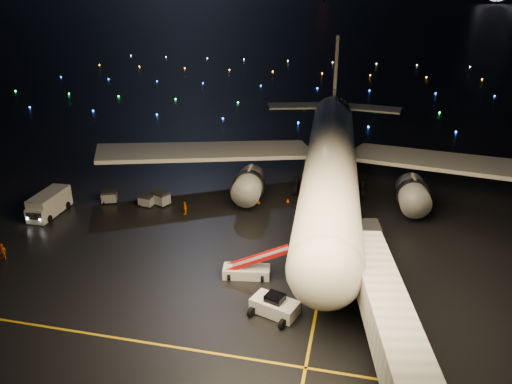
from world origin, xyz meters
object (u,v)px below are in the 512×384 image
at_px(crew_c, 185,208).
at_px(airliner, 333,126).
at_px(belt_loader, 246,262).
at_px(service_truck, 50,203).
at_px(pushback_tug, 275,304).
at_px(baggage_cart_0, 146,201).
at_px(crew_b, 2,252).
at_px(baggage_cart_2, 109,197).
at_px(baggage_cart_1, 161,198).

bearing_deg(crew_c, airliner, 113.38).
bearing_deg(crew_c, belt_loader, 29.53).
bearing_deg(service_truck, pushback_tug, -25.34).
bearing_deg(service_truck, baggage_cart_0, 22.58).
bearing_deg(pushback_tug, crew_c, 149.08).
bearing_deg(baggage_cart_0, crew_b, -113.56).
bearing_deg(crew_b, baggage_cart_2, 84.64).
distance_m(pushback_tug, belt_loader, 6.78).
height_order(pushback_tug, service_truck, service_truck).
relative_size(crew_c, baggage_cart_1, 0.80).
bearing_deg(baggage_cart_1, pushback_tug, -22.04).
xyz_separation_m(service_truck, baggage_cart_2, (5.70, 4.85, -0.64)).
bearing_deg(baggage_cart_0, crew_c, -6.01).
relative_size(airliner, crew_c, 37.71).
xyz_separation_m(airliner, baggage_cart_1, (-21.63, -10.31, -8.47)).
bearing_deg(baggage_cart_2, service_truck, -160.87).
height_order(airliner, baggage_cart_0, airliner).
xyz_separation_m(belt_loader, baggage_cart_0, (-17.19, 13.83, -0.91)).
bearing_deg(baggage_cart_2, pushback_tug, -57.19).
bearing_deg(pushback_tug, baggage_cart_0, 156.64).
xyz_separation_m(airliner, belt_loader, (-6.18, -25.01, -7.73)).
bearing_deg(pushback_tug, service_truck, 174.92).
xyz_separation_m(baggage_cart_0, baggage_cart_1, (1.74, 0.88, 0.16)).
distance_m(airliner, baggage_cart_1, 25.41).
bearing_deg(airliner, baggage_cart_2, -162.57).
bearing_deg(airliner, service_truck, -158.89).
bearing_deg(baggage_cart_1, baggage_cart_0, -129.31).
distance_m(pushback_tug, crew_c, 23.56).
xyz_separation_m(pushback_tug, service_truck, (-32.23, 14.38, 0.48)).
height_order(service_truck, baggage_cart_0, service_truck).
xyz_separation_m(airliner, baggage_cart_0, (-23.37, -11.18, -8.64)).
relative_size(belt_loader, baggage_cart_1, 3.14).
distance_m(belt_loader, baggage_cart_1, 21.34).
height_order(crew_b, baggage_cart_0, crew_b).
distance_m(service_truck, baggage_cart_0, 12.12).
height_order(baggage_cart_1, baggage_cart_2, baggage_cart_1).
bearing_deg(pushback_tug, baggage_cart_1, 152.90).
relative_size(crew_c, baggage_cart_0, 0.97).
distance_m(crew_c, baggage_cart_2, 11.41).
bearing_deg(airliner, baggage_cart_1, -158.44).
relative_size(baggage_cart_0, baggage_cart_1, 0.83).
height_order(pushback_tug, baggage_cart_0, pushback_tug).
bearing_deg(crew_b, belt_loader, 13.58).
xyz_separation_m(pushback_tug, crew_c, (-15.18, 18.02, -0.12)).
distance_m(crew_b, crew_c, 21.47).
bearing_deg(belt_loader, baggage_cart_1, 127.67).
bearing_deg(baggage_cart_1, baggage_cart_2, -148.56).
height_order(airliner, belt_loader, airliner).
height_order(airliner, baggage_cart_1, airliner).
distance_m(baggage_cart_1, baggage_cart_2, 7.17).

